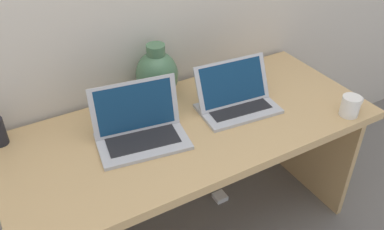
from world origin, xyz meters
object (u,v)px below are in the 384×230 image
(laptop_right, at_px, (235,97))
(power_brick, at_px, (220,197))
(green_vase, at_px, (157,74))
(laptop_left, at_px, (139,125))
(coffee_mug, at_px, (351,106))

(laptop_right, height_order, power_brick, laptop_right)
(green_vase, bearing_deg, laptop_left, -129.43)
(power_brick, bearing_deg, laptop_right, -100.19)
(laptop_left, xyz_separation_m, power_brick, (0.49, 0.09, -0.75))
(power_brick, bearing_deg, green_vase, 151.14)
(power_brick, bearing_deg, coffee_mug, -46.44)
(laptop_left, relative_size, coffee_mug, 3.22)
(laptop_left, distance_m, laptop_right, 0.47)
(laptop_left, distance_m, power_brick, 0.90)
(laptop_right, bearing_deg, laptop_left, 178.71)
(laptop_right, xyz_separation_m, coffee_mug, (0.41, -0.30, -0.01))
(laptop_right, relative_size, coffee_mug, 3.04)
(green_vase, bearing_deg, power_brick, -28.86)
(laptop_left, height_order, coffee_mug, laptop_left)
(green_vase, relative_size, power_brick, 3.79)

